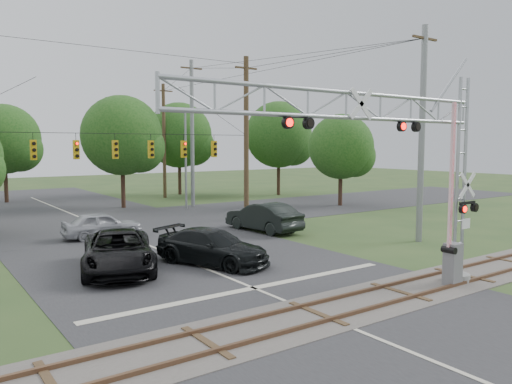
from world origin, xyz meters
TOP-DOWN VIEW (x-y plane):
  - ground at (0.00, 0.00)m, footprint 160.00×160.00m
  - road_main at (0.00, 10.00)m, footprint 14.00×90.00m
  - road_cross at (0.00, 24.00)m, footprint 90.00×12.00m
  - railroad_track at (0.00, 2.00)m, footprint 90.00×3.20m
  - crossing_gantry at (3.26, 1.64)m, footprint 13.05×1.01m
  - traffic_signal_span at (0.88, 20.00)m, footprint 19.34×0.36m
  - pickup_black at (-3.19, 10.96)m, footprint 4.66×6.76m
  - car_dark at (0.68, 9.72)m, footprint 4.15×5.90m
  - sedan_silver at (-1.26, 18.92)m, footprint 4.55×2.07m
  - suv_dark at (7.66, 15.40)m, footprint 2.38×5.57m
  - streetlight at (8.56, 27.83)m, footprint 2.23×0.23m
  - utility_poles at (2.40, 22.79)m, footprint 25.82×29.88m
  - treeline at (2.97, 34.41)m, footprint 51.41×25.76m

SIDE VIEW (x-z plane):
  - ground at x=0.00m, z-range 0.00..0.00m
  - road_main at x=0.00m, z-range 0.00..0.02m
  - road_cross at x=0.00m, z-range 0.00..0.02m
  - railroad_track at x=0.00m, z-range -0.05..0.11m
  - sedan_silver at x=-1.26m, z-range 0.00..1.51m
  - car_dark at x=0.68m, z-range 0.00..1.58m
  - pickup_black at x=-3.19m, z-range 0.00..1.72m
  - suv_dark at x=7.66m, z-range 0.00..1.79m
  - streetlight at x=8.56m, z-range 0.50..8.86m
  - crossing_gantry at x=3.26m, z-range 1.01..8.88m
  - traffic_signal_span at x=0.88m, z-range -0.14..11.36m
  - treeline at x=2.97m, z-range 0.82..10.80m
  - utility_poles at x=2.40m, z-range -0.43..12.63m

